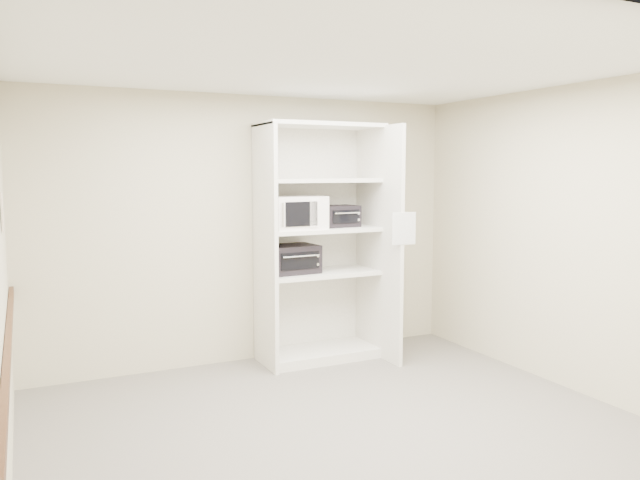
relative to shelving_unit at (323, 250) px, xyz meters
name	(u,v)px	position (x,y,z in m)	size (l,w,h in m)	color
floor	(343,429)	(-0.67, -1.70, -1.13)	(4.50, 4.00, 0.01)	#5F5951
ceiling	(344,64)	(-0.67, -1.70, 1.57)	(4.50, 4.00, 0.01)	white
wall_back	(252,229)	(-0.67, 0.30, 0.22)	(4.50, 0.02, 2.70)	#B9B093
wall_front	(553,305)	(-0.67, -3.70, 0.22)	(4.50, 0.02, 2.70)	#B9B093
wall_right	(567,238)	(1.58, -1.70, 0.22)	(0.02, 4.00, 2.70)	#B9B093
shelving_unit	(323,250)	(0.00, 0.00, 0.00)	(1.24, 0.92, 2.42)	white
microwave	(295,213)	(-0.33, -0.04, 0.40)	(0.54, 0.41, 0.33)	white
toaster_oven_upper	(338,216)	(0.17, 0.00, 0.35)	(0.38, 0.29, 0.22)	black
toaster_oven_lower	(291,259)	(-0.35, 0.03, -0.07)	(0.51, 0.38, 0.28)	black
paper_sign	(404,228)	(0.57, -0.63, 0.26)	(0.24, 0.01, 0.31)	white
chair_rail	(8,350)	(-2.89, -1.70, -0.23)	(0.04, 3.98, 0.08)	#391C0D
wall_poster	(2,212)	(-2.90, -0.85, 0.53)	(0.01, 0.20, 0.27)	white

